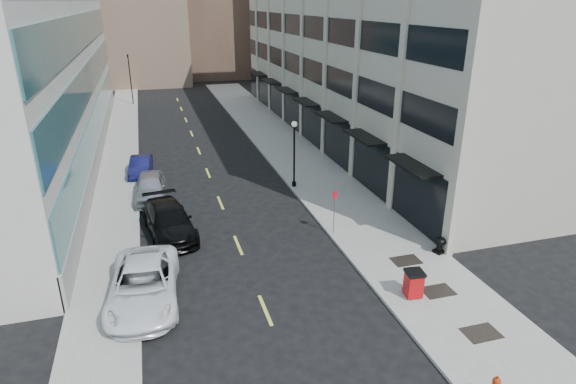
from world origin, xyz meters
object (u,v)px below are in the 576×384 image
traffic_signal (128,58)px  car_silver_sedan (150,187)px  car_white_van (144,285)px  car_black_pickup (169,221)px  car_blue_sedan (141,166)px  lamppost (294,148)px  sign_post (335,205)px  urn_planter (440,243)px  trash_bin (414,283)px

traffic_signal → car_silver_sedan: size_ratio=1.44×
car_white_van → car_black_pickup: bearing=81.9°
car_white_van → car_blue_sedan: 16.94m
car_black_pickup → lamppost: 10.15m
car_silver_sedan → car_blue_sedan: (-0.58, 5.07, -0.15)m
traffic_signal → sign_post: 41.90m
traffic_signal → lamppost: size_ratio=1.49×
traffic_signal → car_black_pickup: bearing=-86.8°
car_black_pickup → lamppost: size_ratio=1.22×
lamppost → car_white_van: bearing=-132.3°
car_black_pickup → urn_planter: bearing=-33.5°
car_white_van → car_blue_sedan: (0.00, 16.94, -0.17)m
trash_bin → lamppost: size_ratio=0.26×
car_white_van → car_silver_sedan: car_white_van is taller
trash_bin → car_blue_sedan: bearing=125.9°
car_blue_sedan → trash_bin: bearing=-54.4°
lamppost → sign_post: lamppost is taller
car_silver_sedan → urn_planter: car_silver_sedan is taller
traffic_signal → urn_planter: traffic_signal is taller
car_black_pickup → trash_bin: bearing=-51.6°
trash_bin → car_black_pickup: bearing=143.1°
car_white_van → traffic_signal: bearing=95.6°
car_white_van → lamppost: 15.14m
car_silver_sedan → trash_bin: 18.28m
car_white_van → trash_bin: size_ratio=4.97×
car_silver_sedan → trash_bin: size_ratio=3.95×
car_blue_sedan → lamppost: (10.10, -5.84, 2.22)m
car_black_pickup → urn_planter: size_ratio=6.56×
traffic_signal → sign_post: bearing=-75.0°
traffic_signal → urn_planter: bearing=-71.0°
car_silver_sedan → car_blue_sedan: 5.11m
urn_planter → car_blue_sedan: bearing=130.4°
trash_bin → car_white_van: bearing=171.5°
traffic_signal → car_black_pickup: traffic_signal is taller
car_silver_sedan → traffic_signal: bearing=95.6°
car_white_van → sign_post: bearing=24.5°
car_black_pickup → car_silver_sedan: size_ratio=1.17×
lamppost → sign_post: size_ratio=1.78×
car_white_van → urn_planter: bearing=4.7°
car_silver_sedan → urn_planter: 18.21m
car_blue_sedan → urn_planter: (14.40, -16.94, 0.00)m
car_white_van → sign_post: (10.10, 3.64, 0.97)m
car_white_van → car_silver_sedan: 11.88m
trash_bin → lamppost: lamppost is taller
car_silver_sedan → urn_planter: bearing=-37.4°
car_black_pickup → sign_post: (8.68, -2.60, 0.99)m
car_white_van → urn_planter: (14.40, 0.00, -0.17)m
trash_bin → sign_post: sign_post is taller
car_white_van → car_silver_sedan: size_ratio=1.26×
car_silver_sedan → sign_post: bearing=-37.5°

